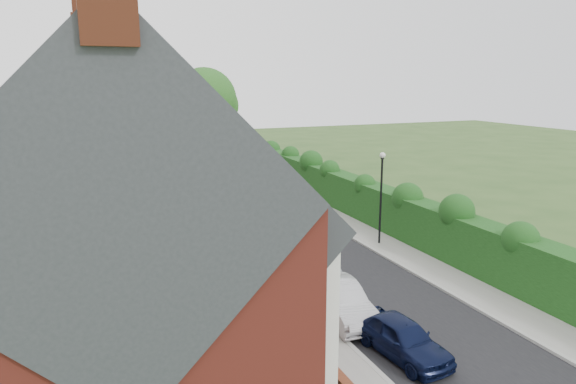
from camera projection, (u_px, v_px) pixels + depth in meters
name	position (u px, v px, depth m)	size (l,w,h in m)	color
ground	(363.00, 280.00, 23.47)	(140.00, 140.00, 0.00)	#2D4C1E
road	(269.00, 220.00, 33.19)	(6.00, 58.00, 0.02)	black
pavement_hedge_side	(325.00, 213.00, 34.72)	(2.20, 58.00, 0.12)	gray
pavement_house_side	(210.00, 226.00, 31.74)	(1.70, 58.00, 0.12)	gray
kerb_hedge_side	(311.00, 215.00, 34.33)	(0.18, 58.00, 0.13)	#9C9C96
kerb_house_side	(223.00, 225.00, 32.04)	(0.18, 58.00, 0.13)	#9C9C96
hedge	(349.00, 189.00, 35.06)	(2.10, 58.00, 2.85)	#143811
terrace_row	(93.00, 165.00, 27.42)	(9.05, 40.50, 11.50)	maroon
garden_wall_row	(198.00, 226.00, 30.37)	(0.35, 40.35, 1.10)	brown
lamppost	(381.00, 187.00, 27.64)	(0.32, 0.32, 5.16)	black
tree_far_left	(159.00, 108.00, 57.35)	(7.14, 6.80, 9.29)	#332316
tree_far_right	(208.00, 101.00, 61.29)	(7.98, 7.60, 10.31)	#332316
tree_far_back	(101.00, 100.00, 57.63)	(8.40, 8.00, 10.82)	#332316
car_navy	(402.00, 338.00, 16.91)	(1.53, 3.81, 1.30)	black
car_silver_a	(339.00, 300.00, 19.59)	(1.51, 4.34, 1.43)	#B3B2B7
car_silver_b	(302.00, 263.00, 23.69)	(2.13, 4.63, 1.29)	silver
car_white	(246.00, 217.00, 31.44)	(1.95, 4.80, 1.39)	white
car_green	(222.00, 205.00, 34.10)	(1.74, 4.32, 1.47)	#103717
car_red	(207.00, 190.00, 39.22)	(1.45, 4.15, 1.37)	maroon
car_beige	(202.00, 175.00, 44.98)	(2.35, 5.09, 1.41)	tan
car_grey	(185.00, 168.00, 49.01)	(1.82, 4.47, 1.30)	slate
car_black	(178.00, 158.00, 54.74)	(1.57, 3.91, 1.33)	black
horse	(290.00, 206.00, 33.70)	(0.88, 1.92, 1.63)	#51311D
horse_cart	(279.00, 195.00, 35.50)	(1.23, 2.71, 1.96)	black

